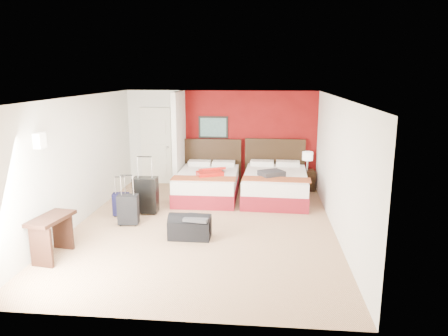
# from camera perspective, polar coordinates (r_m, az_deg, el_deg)

# --- Properties ---
(ground) EXTENTS (6.50, 6.50, 0.00)m
(ground) POSITION_cam_1_polar(r_m,az_deg,el_deg) (8.35, -2.69, -7.87)
(ground) COLOR tan
(ground) RESTS_ON ground
(room_walls) EXTENTS (5.02, 6.52, 2.50)m
(room_walls) POSITION_cam_1_polar(r_m,az_deg,el_deg) (9.65, -9.85, 2.51)
(room_walls) COLOR white
(room_walls) RESTS_ON ground
(red_accent_panel) EXTENTS (3.50, 0.04, 2.50)m
(red_accent_panel) POSITION_cam_1_polar(r_m,az_deg,el_deg) (11.10, 3.47, 3.96)
(red_accent_panel) COLOR maroon
(red_accent_panel) RESTS_ON ground
(partition_wall) EXTENTS (0.12, 1.20, 2.50)m
(partition_wall) POSITION_cam_1_polar(r_m,az_deg,el_deg) (10.70, -6.09, 3.58)
(partition_wall) COLOR silver
(partition_wall) RESTS_ON ground
(entry_door) EXTENTS (0.82, 0.06, 2.05)m
(entry_door) POSITION_cam_1_polar(r_m,az_deg,el_deg) (11.47, -9.15, 2.96)
(entry_door) COLOR silver
(entry_door) RESTS_ON ground
(bed_left) EXTENTS (1.44, 2.04, 0.61)m
(bed_left) POSITION_cam_1_polar(r_m,az_deg,el_deg) (10.15, -2.26, -2.31)
(bed_left) COLOR silver
(bed_left) RESTS_ON ground
(bed_right) EXTENTS (1.56, 2.17, 0.63)m
(bed_right) POSITION_cam_1_polar(r_m,az_deg,el_deg) (10.08, 6.94, -2.44)
(bed_right) COLOR silver
(bed_right) RESTS_ON ground
(red_suitcase_open) EXTENTS (0.85, 0.96, 0.10)m
(red_suitcase_open) POSITION_cam_1_polar(r_m,az_deg,el_deg) (9.96, -1.78, -0.51)
(red_suitcase_open) COLOR red
(red_suitcase_open) RESTS_ON bed_left
(jacket_bundle) EXTENTS (0.66, 0.62, 0.12)m
(jacket_bundle) POSITION_cam_1_polar(r_m,az_deg,el_deg) (9.69, 6.45, -0.73)
(jacket_bundle) COLOR #36373B
(jacket_bundle) RESTS_ON bed_right
(nightstand) EXTENTS (0.41, 0.41, 0.52)m
(nightstand) POSITION_cam_1_polar(r_m,az_deg,el_deg) (11.00, 11.11, -1.61)
(nightstand) COLOR black
(nightstand) RESTS_ON ground
(table_lamp) EXTENTS (0.27, 0.27, 0.47)m
(table_lamp) POSITION_cam_1_polar(r_m,az_deg,el_deg) (10.88, 11.22, 0.93)
(table_lamp) COLOR white
(table_lamp) RESTS_ON nightstand
(suitcase_black) EXTENTS (0.51, 0.33, 0.75)m
(suitcase_black) POSITION_cam_1_polar(r_m,az_deg,el_deg) (9.14, -10.53, -3.76)
(suitcase_black) COLOR black
(suitcase_black) RESTS_ON ground
(suitcase_charcoal) EXTENTS (0.42, 0.28, 0.58)m
(suitcase_charcoal) POSITION_cam_1_polar(r_m,az_deg,el_deg) (8.54, -12.82, -5.66)
(suitcase_charcoal) COLOR black
(suitcase_charcoal) RESTS_ON ground
(suitcase_navy) EXTENTS (0.36, 0.25, 0.46)m
(suitcase_navy) POSITION_cam_1_polar(r_m,az_deg,el_deg) (9.11, -13.74, -4.93)
(suitcase_navy) COLOR black
(suitcase_navy) RESTS_ON ground
(duffel_bag) EXTENTS (0.75, 0.41, 0.38)m
(duffel_bag) POSITION_cam_1_polar(r_m,az_deg,el_deg) (7.73, -4.65, -8.12)
(duffel_bag) COLOR black
(duffel_bag) RESTS_ON ground
(jacket_draped) EXTENTS (0.48, 0.42, 0.06)m
(jacket_draped) POSITION_cam_1_polar(r_m,az_deg,el_deg) (7.59, -3.63, -6.75)
(jacket_draped) COLOR #3E3E43
(jacket_draped) RESTS_ON duffel_bag
(desk) EXTENTS (0.53, 0.89, 0.70)m
(desk) POSITION_cam_1_polar(r_m,az_deg,el_deg) (7.43, -22.21, -8.65)
(desk) COLOR black
(desk) RESTS_ON ground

